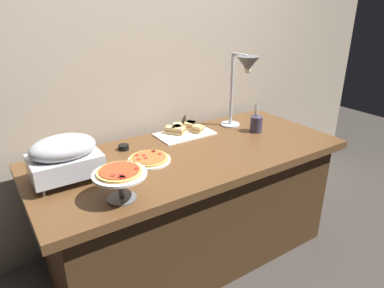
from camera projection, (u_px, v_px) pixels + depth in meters
name	position (u px, v px, depth m)	size (l,w,h in m)	color
ground_plane	(191.00, 252.00, 2.40)	(8.00, 8.00, 0.00)	#38332D
back_wall	(150.00, 67.00, 2.32)	(4.40, 0.04, 2.40)	tan
buffet_table	(191.00, 204.00, 2.25)	(1.90, 0.84, 0.76)	brown
chafing_dish	(64.00, 156.00, 1.71)	(0.34, 0.24, 0.25)	#B7BABF
heat_lamp	(244.00, 72.00, 2.30)	(0.15, 0.30, 0.53)	#B7BABF
pizza_plate_front	(149.00, 159.00, 1.98)	(0.24, 0.24, 0.03)	white
pizza_plate_center	(120.00, 176.00, 1.56)	(0.25, 0.25, 0.15)	#595B60
sandwich_platter	(184.00, 130.00, 2.38)	(0.39, 0.23, 0.06)	white
sauce_cup_near	(124.00, 147.00, 2.13)	(0.06, 0.06, 0.03)	black
utensil_holder	(256.00, 124.00, 2.40)	(0.08, 0.08, 0.21)	#383347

